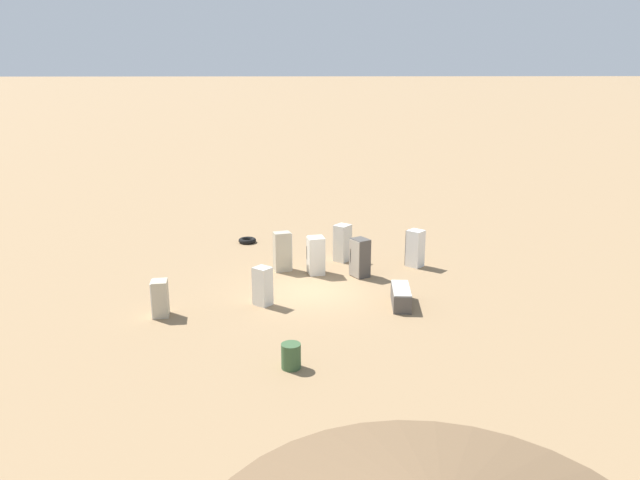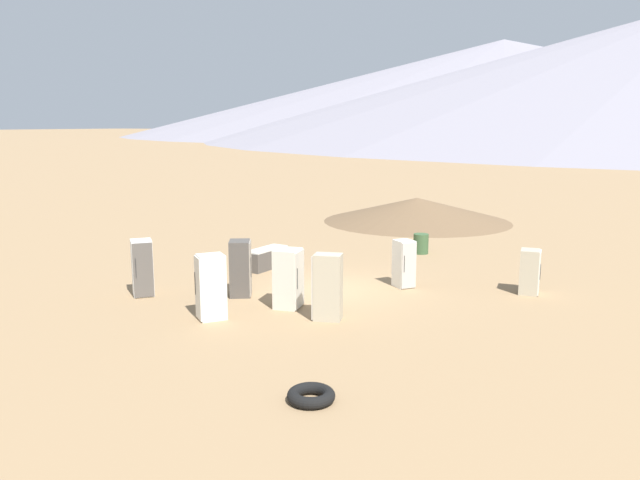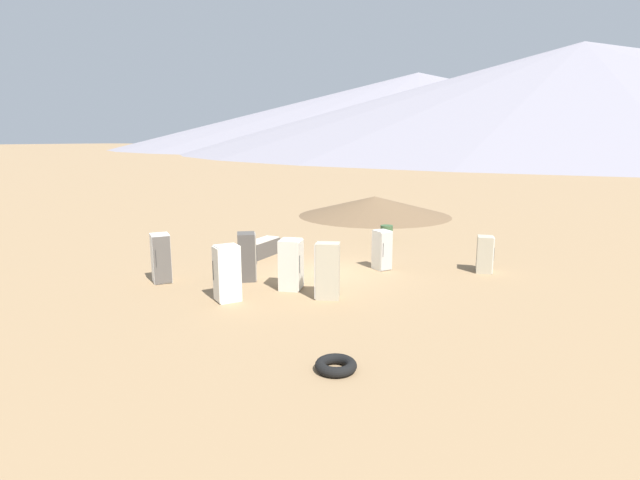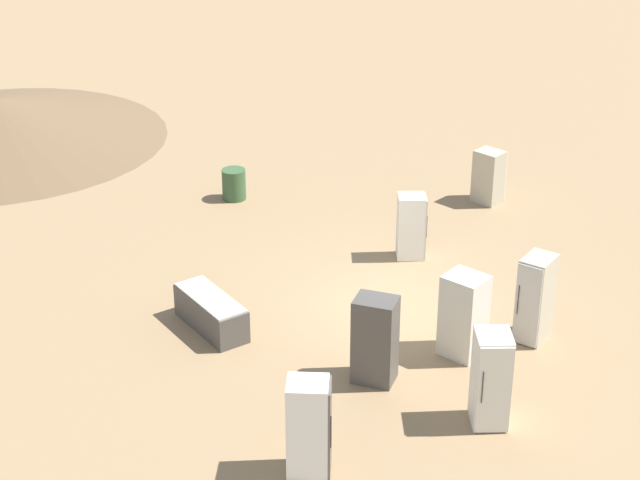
{
  "view_description": "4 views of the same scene",
  "coord_description": "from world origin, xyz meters",
  "px_view_note": "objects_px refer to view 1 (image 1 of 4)",
  "views": [
    {
      "loc": [
        -0.66,
        -24.89,
        9.29
      ],
      "look_at": [
        0.36,
        1.02,
        1.98
      ],
      "focal_mm": 35.0,
      "sensor_mm": 36.0,
      "label": 1
    },
    {
      "loc": [
        -8.6,
        17.74,
        5.34
      ],
      "look_at": [
        -0.3,
        1.29,
        1.89
      ],
      "focal_mm": 35.0,
      "sensor_mm": 36.0,
      "label": 2
    },
    {
      "loc": [
        -6.77,
        17.48,
        5.1
      ],
      "look_at": [
        0.05,
        0.01,
        1.31
      ],
      "focal_mm": 28.0,
      "sensor_mm": 36.0,
      "label": 3
    },
    {
      "loc": [
        14.21,
        14.5,
        11.37
      ],
      "look_at": [
        1.08,
        -1.08,
        1.53
      ],
      "focal_mm": 60.0,
      "sensor_mm": 36.0,
      "label": 4
    }
  ],
  "objects_px": {
    "discarded_fridge_0": "(343,243)",
    "discarded_fridge_2": "(283,252)",
    "discarded_fridge_5": "(316,255)",
    "discarded_fridge_7": "(160,298)",
    "rusty_barrel": "(291,356)",
    "discarded_fridge_4": "(415,248)",
    "discarded_fridge_1": "(401,296)",
    "discarded_fridge_6": "(263,286)",
    "discarded_fridge_3": "(360,258)",
    "scrap_tire": "(247,240)"
  },
  "relations": [
    {
      "from": "discarded_fridge_0",
      "to": "discarded_fridge_2",
      "type": "height_order",
      "value": "discarded_fridge_2"
    },
    {
      "from": "discarded_fridge_0",
      "to": "discarded_fridge_5",
      "type": "distance_m",
      "value": 2.36
    },
    {
      "from": "discarded_fridge_7",
      "to": "rusty_barrel",
      "type": "height_order",
      "value": "discarded_fridge_7"
    },
    {
      "from": "discarded_fridge_4",
      "to": "discarded_fridge_1",
      "type": "bearing_deg",
      "value": -153.35
    },
    {
      "from": "discarded_fridge_1",
      "to": "discarded_fridge_7",
      "type": "relative_size",
      "value": 1.41
    },
    {
      "from": "discarded_fridge_4",
      "to": "discarded_fridge_6",
      "type": "xyz_separation_m",
      "value": [
        -6.99,
        -4.69,
        -0.1
      ]
    },
    {
      "from": "discarded_fridge_3",
      "to": "discarded_fridge_5",
      "type": "xyz_separation_m",
      "value": [
        -1.98,
        0.44,
        -0.01
      ]
    },
    {
      "from": "discarded_fridge_5",
      "to": "scrap_tire",
      "type": "distance_m",
      "value": 6.44
    },
    {
      "from": "discarded_fridge_1",
      "to": "discarded_fridge_2",
      "type": "distance_m",
      "value": 6.65
    },
    {
      "from": "discarded_fridge_0",
      "to": "rusty_barrel",
      "type": "height_order",
      "value": "discarded_fridge_0"
    },
    {
      "from": "discarded_fridge_7",
      "to": "scrap_tire",
      "type": "distance_m",
      "value": 10.44
    },
    {
      "from": "discarded_fridge_6",
      "to": "discarded_fridge_3",
      "type": "bearing_deg",
      "value": -12.36
    },
    {
      "from": "discarded_fridge_0",
      "to": "discarded_fridge_6",
      "type": "height_order",
      "value": "discarded_fridge_0"
    },
    {
      "from": "discarded_fridge_7",
      "to": "discarded_fridge_2",
      "type": "bearing_deg",
      "value": -47.11
    },
    {
      "from": "rusty_barrel",
      "to": "discarded_fridge_7",
      "type": "bearing_deg",
      "value": 138.27
    },
    {
      "from": "discarded_fridge_4",
      "to": "discarded_fridge_5",
      "type": "height_order",
      "value": "discarded_fridge_4"
    },
    {
      "from": "discarded_fridge_0",
      "to": "discarded_fridge_5",
      "type": "bearing_deg",
      "value": -86.56
    },
    {
      "from": "discarded_fridge_4",
      "to": "discarded_fridge_5",
      "type": "bearing_deg",
      "value": 144.2
    },
    {
      "from": "discarded_fridge_3",
      "to": "discarded_fridge_1",
      "type": "bearing_deg",
      "value": 169.28
    },
    {
      "from": "discarded_fridge_0",
      "to": "discarded_fridge_1",
      "type": "xyz_separation_m",
      "value": [
        1.9,
        -5.97,
        -0.54
      ]
    },
    {
      "from": "discarded_fridge_1",
      "to": "discarded_fridge_3",
      "type": "height_order",
      "value": "discarded_fridge_3"
    },
    {
      "from": "discarded_fridge_0",
      "to": "discarded_fridge_4",
      "type": "height_order",
      "value": "discarded_fridge_0"
    },
    {
      "from": "discarded_fridge_1",
      "to": "discarded_fridge_5",
      "type": "distance_m",
      "value": 5.23
    },
    {
      "from": "discarded_fridge_3",
      "to": "scrap_tire",
      "type": "relative_size",
      "value": 1.85
    },
    {
      "from": "discarded_fridge_2",
      "to": "discarded_fridge_7",
      "type": "xyz_separation_m",
      "value": [
        -4.57,
        -5.3,
        -0.21
      ]
    },
    {
      "from": "discarded_fridge_1",
      "to": "scrap_tire",
      "type": "relative_size",
      "value": 2.11
    },
    {
      "from": "discarded_fridge_0",
      "to": "discarded_fridge_1",
      "type": "distance_m",
      "value": 6.29
    },
    {
      "from": "discarded_fridge_5",
      "to": "rusty_barrel",
      "type": "distance_m",
      "value": 9.32
    },
    {
      "from": "discarded_fridge_3",
      "to": "discarded_fridge_2",
      "type": "bearing_deg",
      "value": 44.25
    },
    {
      "from": "discarded_fridge_0",
      "to": "discarded_fridge_2",
      "type": "xyz_separation_m",
      "value": [
        -2.9,
        -1.4,
        0.02
      ]
    },
    {
      "from": "discarded_fridge_6",
      "to": "discarded_fridge_7",
      "type": "bearing_deg",
      "value": 144.24
    },
    {
      "from": "discarded_fridge_1",
      "to": "discarded_fridge_2",
      "type": "relative_size",
      "value": 1.08
    },
    {
      "from": "discarded_fridge_3",
      "to": "discarded_fridge_7",
      "type": "distance_m",
      "value": 9.17
    },
    {
      "from": "discarded_fridge_5",
      "to": "discarded_fridge_6",
      "type": "height_order",
      "value": "discarded_fridge_5"
    },
    {
      "from": "scrap_tire",
      "to": "discarded_fridge_1",
      "type": "bearing_deg",
      "value": -54.06
    },
    {
      "from": "rusty_barrel",
      "to": "discarded_fridge_5",
      "type": "bearing_deg",
      "value": 83.28
    },
    {
      "from": "discarded_fridge_6",
      "to": "discarded_fridge_0",
      "type": "bearing_deg",
      "value": 7.01
    },
    {
      "from": "discarded_fridge_3",
      "to": "discarded_fridge_4",
      "type": "bearing_deg",
      "value": -94.05
    },
    {
      "from": "discarded_fridge_4",
      "to": "discarded_fridge_7",
      "type": "xyz_separation_m",
      "value": [
        -10.84,
        -5.7,
        -0.18
      ]
    },
    {
      "from": "discarded_fridge_0",
      "to": "scrap_tire",
      "type": "xyz_separation_m",
      "value": [
        -4.91,
        3.41,
        -0.79
      ]
    },
    {
      "from": "discarded_fridge_0",
      "to": "discarded_fridge_2",
      "type": "bearing_deg",
      "value": -115.32
    },
    {
      "from": "discarded_fridge_1",
      "to": "scrap_tire",
      "type": "distance_m",
      "value": 11.59
    },
    {
      "from": "discarded_fridge_2",
      "to": "discarded_fridge_5",
      "type": "height_order",
      "value": "discarded_fridge_2"
    },
    {
      "from": "discarded_fridge_6",
      "to": "rusty_barrel",
      "type": "xyz_separation_m",
      "value": [
        1.16,
        -5.48,
        -0.37
      ]
    },
    {
      "from": "discarded_fridge_5",
      "to": "discarded_fridge_4",
      "type": "bearing_deg",
      "value": -88.89
    },
    {
      "from": "discarded_fridge_7",
      "to": "scrap_tire",
      "type": "xyz_separation_m",
      "value": [
        2.56,
        10.11,
        -0.59
      ]
    },
    {
      "from": "discarded_fridge_0",
      "to": "discarded_fridge_5",
      "type": "height_order",
      "value": "discarded_fridge_0"
    },
    {
      "from": "discarded_fridge_0",
      "to": "rusty_barrel",
      "type": "distance_m",
      "value": 11.44
    },
    {
      "from": "discarded_fridge_5",
      "to": "discarded_fridge_7",
      "type": "xyz_separation_m",
      "value": [
        -6.1,
        -4.78,
        -0.16
      ]
    },
    {
      "from": "discarded_fridge_6",
      "to": "rusty_barrel",
      "type": "relative_size",
      "value": 1.9
    }
  ]
}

